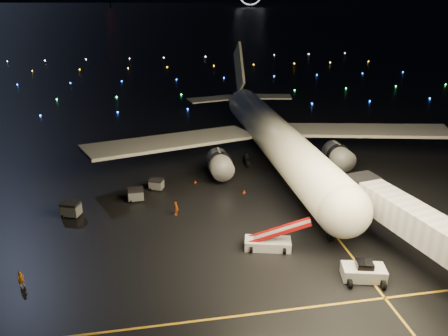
{
  "coord_description": "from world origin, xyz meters",
  "views": [
    {
      "loc": [
        -8.39,
        -39.8,
        26.47
      ],
      "look_at": [
        0.7,
        12.0,
        5.0
      ],
      "focal_mm": 35.0,
      "sensor_mm": 36.0,
      "label": 1
    }
  ],
  "objects_px": {
    "baggage_cart_1": "(136,195)",
    "belt_loader": "(268,234)",
    "pushback_tug": "(364,270)",
    "airliner": "(270,112)",
    "baggage_cart_0": "(156,184)",
    "crew_a": "(21,279)",
    "baggage_cart_2": "(71,209)",
    "crew_c": "(176,208)"
  },
  "relations": [
    {
      "from": "airliner",
      "to": "crew_a",
      "type": "bearing_deg",
      "value": -139.31
    },
    {
      "from": "pushback_tug",
      "to": "belt_loader",
      "type": "height_order",
      "value": "belt_loader"
    },
    {
      "from": "crew_a",
      "to": "baggage_cart_0",
      "type": "height_order",
      "value": "crew_a"
    },
    {
      "from": "airliner",
      "to": "baggage_cart_0",
      "type": "xyz_separation_m",
      "value": [
        -18.81,
        -8.31,
        -7.58
      ]
    },
    {
      "from": "airliner",
      "to": "baggage_cart_2",
      "type": "bearing_deg",
      "value": -154.51
    },
    {
      "from": "airliner",
      "to": "belt_loader",
      "type": "xyz_separation_m",
      "value": [
        -7.23,
        -25.97,
        -6.59
      ]
    },
    {
      "from": "airliner",
      "to": "baggage_cart_0",
      "type": "height_order",
      "value": "airliner"
    },
    {
      "from": "belt_loader",
      "to": "baggage_cart_0",
      "type": "xyz_separation_m",
      "value": [
        -11.58,
        17.67,
        -0.99
      ]
    },
    {
      "from": "baggage_cart_0",
      "to": "baggage_cart_1",
      "type": "distance_m",
      "value": 4.2
    },
    {
      "from": "belt_loader",
      "to": "baggage_cart_1",
      "type": "relative_size",
      "value": 3.6
    },
    {
      "from": "pushback_tug",
      "to": "airliner",
      "type": "bearing_deg",
      "value": 104.34
    },
    {
      "from": "belt_loader",
      "to": "pushback_tug",
      "type": "bearing_deg",
      "value": -27.5
    },
    {
      "from": "baggage_cart_2",
      "to": "belt_loader",
      "type": "bearing_deg",
      "value": -6.26
    },
    {
      "from": "baggage_cart_1",
      "to": "crew_c",
      "type": "bearing_deg",
      "value": -46.88
    },
    {
      "from": "belt_loader",
      "to": "baggage_cart_2",
      "type": "bearing_deg",
      "value": 166.98
    },
    {
      "from": "belt_loader",
      "to": "crew_c",
      "type": "xyz_separation_m",
      "value": [
        -9.41,
        9.53,
        -0.86
      ]
    },
    {
      "from": "airliner",
      "to": "crew_a",
      "type": "xyz_separation_m",
      "value": [
        -32.31,
        -28.29,
        -7.56
      ]
    },
    {
      "from": "crew_c",
      "to": "baggage_cart_0",
      "type": "xyz_separation_m",
      "value": [
        -2.17,
        8.14,
        -0.13
      ]
    },
    {
      "from": "belt_loader",
      "to": "baggage_cart_1",
      "type": "distance_m",
      "value": 20.51
    },
    {
      "from": "baggage_cart_1",
      "to": "belt_loader",
      "type": "bearing_deg",
      "value": -47.02
    },
    {
      "from": "belt_loader",
      "to": "crew_c",
      "type": "bearing_deg",
      "value": 148.77
    },
    {
      "from": "belt_loader",
      "to": "baggage_cart_2",
      "type": "relative_size",
      "value": 3.3
    },
    {
      "from": "airliner",
      "to": "baggage_cart_0",
      "type": "relative_size",
      "value": 31.49
    },
    {
      "from": "crew_a",
      "to": "baggage_cart_1",
      "type": "xyz_separation_m",
      "value": [
        10.67,
        16.88,
        0.05
      ]
    },
    {
      "from": "airliner",
      "to": "baggage_cart_2",
      "type": "xyz_separation_m",
      "value": [
        -29.66,
        -14.47,
        -7.43
      ]
    },
    {
      "from": "pushback_tug",
      "to": "baggage_cart_2",
      "type": "xyz_separation_m",
      "value": [
        -30.24,
        18.45,
        -0.04
      ]
    },
    {
      "from": "baggage_cart_0",
      "to": "baggage_cart_2",
      "type": "bearing_deg",
      "value": -126.19
    },
    {
      "from": "pushback_tug",
      "to": "baggage_cart_0",
      "type": "bearing_deg",
      "value": 141.56
    },
    {
      "from": "baggage_cart_0",
      "to": "baggage_cart_2",
      "type": "xyz_separation_m",
      "value": [
        -10.84,
        -6.17,
        0.15
      ]
    },
    {
      "from": "belt_loader",
      "to": "baggage_cart_1",
      "type": "height_order",
      "value": "belt_loader"
    },
    {
      "from": "airliner",
      "to": "pushback_tug",
      "type": "bearing_deg",
      "value": -89.5
    },
    {
      "from": "crew_a",
      "to": "baggage_cart_2",
      "type": "xyz_separation_m",
      "value": [
        2.65,
        13.82,
        0.13
      ]
    },
    {
      "from": "pushback_tug",
      "to": "belt_loader",
      "type": "xyz_separation_m",
      "value": [
        -7.82,
        6.95,
        0.8
      ]
    },
    {
      "from": "belt_loader",
      "to": "baggage_cart_2",
      "type": "distance_m",
      "value": 25.22
    },
    {
      "from": "baggage_cart_0",
      "to": "baggage_cart_1",
      "type": "height_order",
      "value": "baggage_cart_1"
    },
    {
      "from": "pushback_tug",
      "to": "baggage_cart_1",
      "type": "height_order",
      "value": "pushback_tug"
    },
    {
      "from": "airliner",
      "to": "pushback_tug",
      "type": "xyz_separation_m",
      "value": [
        0.59,
        -32.92,
        -7.39
      ]
    },
    {
      "from": "baggage_cart_2",
      "to": "crew_c",
      "type": "bearing_deg",
      "value": 12.28
    },
    {
      "from": "airliner",
      "to": "baggage_cart_1",
      "type": "distance_m",
      "value": 25.6
    },
    {
      "from": "baggage_cart_2",
      "to": "baggage_cart_0",
      "type": "bearing_deg",
      "value": 50.52
    },
    {
      "from": "airliner",
      "to": "belt_loader",
      "type": "distance_m",
      "value": 27.75
    },
    {
      "from": "baggage_cart_0",
      "to": "baggage_cart_2",
      "type": "relative_size",
      "value": 0.84
    }
  ]
}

